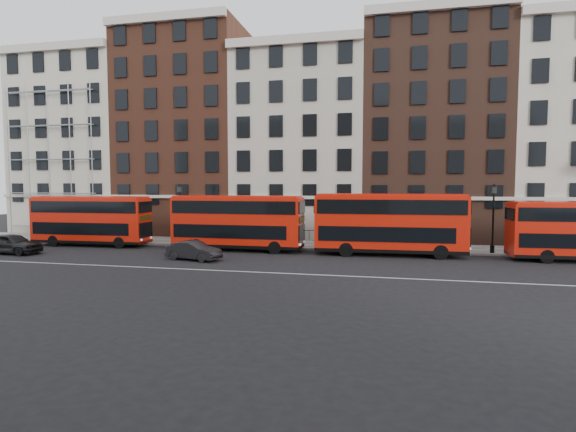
% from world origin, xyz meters
% --- Properties ---
extents(ground, '(120.00, 120.00, 0.00)m').
position_xyz_m(ground, '(0.00, 0.00, 0.00)').
color(ground, black).
rests_on(ground, ground).
extents(pavement, '(80.00, 5.00, 0.15)m').
position_xyz_m(pavement, '(0.00, 10.50, 0.07)').
color(pavement, slate).
rests_on(pavement, ground).
extents(kerb, '(80.00, 0.30, 0.16)m').
position_xyz_m(kerb, '(0.00, 8.00, 0.08)').
color(kerb, gray).
rests_on(kerb, ground).
extents(road_centre_line, '(70.00, 0.12, 0.01)m').
position_xyz_m(road_centre_line, '(0.00, -2.00, 0.01)').
color(road_centre_line, white).
rests_on(road_centre_line, ground).
extents(building_terrace, '(64.00, 11.95, 22.00)m').
position_xyz_m(building_terrace, '(-0.31, 17.88, 10.24)').
color(building_terrace, beige).
rests_on(building_terrace, ground).
extents(bus_a, '(10.44, 2.83, 4.35)m').
position_xyz_m(bus_a, '(-16.80, 6.44, 2.33)').
color(bus_a, red).
rests_on(bus_a, ground).
extents(bus_b, '(10.74, 2.72, 4.50)m').
position_xyz_m(bus_b, '(-3.30, 6.44, 2.41)').
color(bus_b, red).
rests_on(bus_b, ground).
extents(bus_c, '(11.26, 3.03, 4.70)m').
position_xyz_m(bus_c, '(8.78, 6.44, 2.52)').
color(bus_c, red).
rests_on(bus_c, ground).
extents(car_rear, '(4.82, 2.15, 1.61)m').
position_xyz_m(car_rear, '(-19.87, 1.02, 0.80)').
color(car_rear, black).
rests_on(car_rear, ground).
extents(car_front, '(4.33, 2.31, 1.36)m').
position_xyz_m(car_front, '(-4.85, 1.37, 0.68)').
color(car_front, '#232326').
rests_on(car_front, ground).
extents(lamp_post_left, '(0.44, 0.44, 5.33)m').
position_xyz_m(lamp_post_left, '(-9.44, 8.74, 3.08)').
color(lamp_post_left, black).
rests_on(lamp_post_left, pavement).
extents(lamp_post_right, '(0.44, 0.44, 5.33)m').
position_xyz_m(lamp_post_right, '(16.57, 8.49, 3.08)').
color(lamp_post_right, black).
rests_on(lamp_post_right, pavement).
extents(iron_railings, '(6.60, 0.06, 1.00)m').
position_xyz_m(iron_railings, '(0.00, 12.70, 0.65)').
color(iron_railings, black).
rests_on(iron_railings, pavement).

